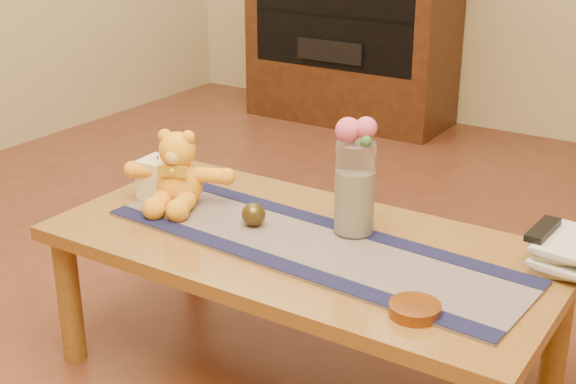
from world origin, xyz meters
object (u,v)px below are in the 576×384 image
Objects in this scene: glass_vase at (355,189)px; tv_remote at (543,230)px; book_bottom at (541,254)px; bronze_ball at (254,214)px; teddy_bear at (179,169)px; amber_dish at (415,309)px; pillar_candle at (159,178)px.

glass_vase is 1.62× the size of tv_remote.
glass_vase is at bearing -164.30° from book_bottom.
teddy_bear is at bearing 176.10° from bronze_ball.
tv_remote is (-0.00, -0.01, 0.07)m from book_bottom.
amber_dish is at bearing -43.62° from glass_vase.
tv_remote is (0.74, 0.24, 0.04)m from bronze_ball.
book_bottom is at bearing 70.75° from amber_dish.
book_bottom is 1.86× the size of amber_dish.
glass_vase is 3.83× the size of bronze_ball.
glass_vase is at bearing -11.07° from teddy_bear.
glass_vase is (0.54, 0.09, 0.02)m from teddy_bear.
pillar_candle is 1.81× the size of bronze_ball.
tv_remote is (1.11, 0.22, 0.02)m from pillar_candle.
bronze_ball is at bearing -159.14° from tv_remote.
tv_remote is 1.34× the size of amber_dish.
glass_vase reaches higher than amber_dish.
teddy_bear is at bearing 166.07° from amber_dish.
tv_remote reaches higher than amber_dish.
book_bottom is (0.48, 0.14, -0.13)m from glass_vase.
amber_dish is (0.58, -0.20, -0.03)m from bronze_ball.
book_bottom is 0.47m from amber_dish.
teddy_bear reaches higher than tv_remote.
amber_dish is at bearing -106.75° from tv_remote.
teddy_bear is 0.90m from amber_dish.
glass_vase reaches higher than bronze_ball.
glass_vase is at bearing 8.37° from pillar_candle.
book_bottom is at bearing 18.69° from bronze_ball.
pillar_candle is at bearing 157.70° from teddy_bear.
amber_dish is at bearing -12.87° from pillar_candle.
book_bottom is at bearing 11.66° from pillar_candle.
pillar_candle is 0.77× the size of tv_remote.
tv_remote is at bearing 11.17° from pillar_candle.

